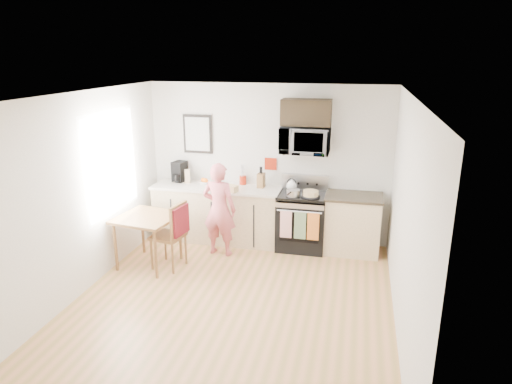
% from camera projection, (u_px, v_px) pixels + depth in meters
% --- Properties ---
extents(floor, '(4.60, 4.60, 0.00)m').
position_uv_depth(floor, '(231.00, 305.00, 5.77)').
color(floor, '#A07B3E').
rests_on(floor, ground).
extents(back_wall, '(4.00, 0.04, 2.60)m').
position_uv_depth(back_wall, '(268.00, 164.00, 7.54)').
color(back_wall, white).
rests_on(back_wall, floor).
extents(front_wall, '(4.00, 0.04, 2.60)m').
position_uv_depth(front_wall, '(140.00, 310.00, 3.25)').
color(front_wall, white).
rests_on(front_wall, floor).
extents(left_wall, '(0.04, 4.60, 2.60)m').
position_uv_depth(left_wall, '(79.00, 196.00, 5.82)').
color(left_wall, white).
rests_on(left_wall, floor).
extents(right_wall, '(0.04, 4.60, 2.60)m').
position_uv_depth(right_wall, '(406.00, 221.00, 4.97)').
color(right_wall, white).
rests_on(right_wall, floor).
extents(ceiling, '(4.00, 4.60, 0.04)m').
position_uv_depth(ceiling, '(227.00, 96.00, 5.01)').
color(ceiling, silver).
rests_on(ceiling, back_wall).
extents(window, '(0.06, 1.40, 1.50)m').
position_uv_depth(window, '(112.00, 163.00, 6.48)').
color(window, white).
rests_on(window, left_wall).
extents(cabinet_left, '(2.10, 0.60, 0.90)m').
position_uv_depth(cabinet_left, '(217.00, 214.00, 7.68)').
color(cabinet_left, tan).
rests_on(cabinet_left, floor).
extents(countertop_left, '(2.14, 0.64, 0.04)m').
position_uv_depth(countertop_left, '(217.00, 187.00, 7.54)').
color(countertop_left, white).
rests_on(countertop_left, cabinet_left).
extents(cabinet_right, '(0.84, 0.60, 0.90)m').
position_uv_depth(cabinet_right, '(352.00, 225.00, 7.20)').
color(cabinet_right, tan).
rests_on(cabinet_right, floor).
extents(countertop_right, '(0.88, 0.64, 0.04)m').
position_uv_depth(countertop_right, '(354.00, 197.00, 7.06)').
color(countertop_right, black).
rests_on(countertop_right, cabinet_right).
extents(range, '(0.76, 0.70, 1.16)m').
position_uv_depth(range, '(302.00, 222.00, 7.35)').
color(range, black).
rests_on(range, floor).
extents(microwave, '(0.76, 0.51, 0.42)m').
position_uv_depth(microwave, '(305.00, 140.00, 7.06)').
color(microwave, '#ACACB1').
rests_on(microwave, back_wall).
extents(upper_cabinet, '(0.76, 0.35, 0.40)m').
position_uv_depth(upper_cabinet, '(306.00, 112.00, 6.98)').
color(upper_cabinet, black).
rests_on(upper_cabinet, back_wall).
extents(wall_art, '(0.50, 0.04, 0.65)m').
position_uv_depth(wall_art, '(198.00, 134.00, 7.64)').
color(wall_art, black).
rests_on(wall_art, back_wall).
extents(wall_trivet, '(0.20, 0.02, 0.20)m').
position_uv_depth(wall_trivet, '(271.00, 164.00, 7.51)').
color(wall_trivet, '#A3220E').
rests_on(wall_trivet, back_wall).
extents(person, '(0.57, 0.41, 1.48)m').
position_uv_depth(person, '(219.00, 209.00, 7.03)').
color(person, '#C3354E').
rests_on(person, floor).
extents(dining_table, '(0.82, 0.82, 0.77)m').
position_uv_depth(dining_table, '(147.00, 222.00, 6.68)').
color(dining_table, brown).
rests_on(dining_table, floor).
extents(chair, '(0.53, 0.49, 1.00)m').
position_uv_depth(chair, '(176.00, 227.00, 6.56)').
color(chair, brown).
rests_on(chair, floor).
extents(knife_block, '(0.12, 0.16, 0.24)m').
position_uv_depth(knife_block, '(261.00, 180.00, 7.44)').
color(knife_block, brown).
rests_on(knife_block, countertop_left).
extents(utensil_crock, '(0.11, 0.11, 0.34)m').
position_uv_depth(utensil_crock, '(243.00, 176.00, 7.62)').
color(utensil_crock, '#A3220E').
rests_on(utensil_crock, countertop_left).
extents(fruit_bowl, '(0.26, 0.26, 0.10)m').
position_uv_depth(fruit_bowl, '(205.00, 181.00, 7.67)').
color(fruit_bowl, white).
rests_on(fruit_bowl, countertop_left).
extents(milk_carton, '(0.11, 0.11, 0.23)m').
position_uv_depth(milk_carton, '(187.00, 176.00, 7.72)').
color(milk_carton, tan).
rests_on(milk_carton, countertop_left).
extents(coffee_maker, '(0.24, 0.31, 0.35)m').
position_uv_depth(coffee_maker, '(179.00, 172.00, 7.79)').
color(coffee_maker, black).
rests_on(coffee_maker, countertop_left).
extents(bread_bag, '(0.31, 0.21, 0.10)m').
position_uv_depth(bread_bag, '(229.00, 188.00, 7.25)').
color(bread_bag, tan).
rests_on(bread_bag, countertop_left).
extents(cake, '(0.29, 0.29, 0.10)m').
position_uv_depth(cake, '(311.00, 194.00, 7.03)').
color(cake, black).
rests_on(cake, range).
extents(kettle, '(0.17, 0.17, 0.21)m').
position_uv_depth(kettle, '(292.00, 185.00, 7.31)').
color(kettle, white).
rests_on(kettle, range).
extents(pot, '(0.21, 0.35, 0.10)m').
position_uv_depth(pot, '(293.00, 193.00, 7.06)').
color(pot, '#ACACB1').
rests_on(pot, range).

